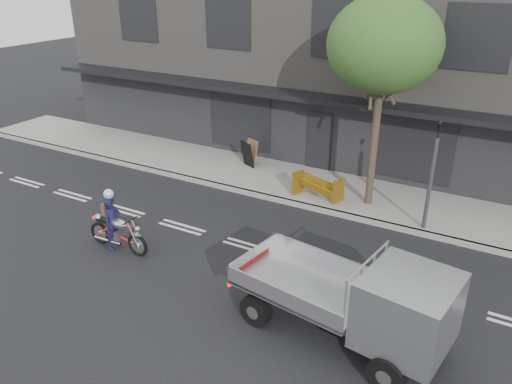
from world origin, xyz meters
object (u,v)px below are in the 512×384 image
object	(u,v)px
flatbed_ute	(386,306)
construction_barrier	(315,189)
traffic_light_pole	(430,182)
sandwich_board	(247,154)
motorcycle	(118,232)
street_tree	(384,45)
rider	(113,223)

from	to	relation	value
flatbed_ute	construction_barrier	bearing A→B (deg)	132.80
traffic_light_pole	sandwich_board	distance (m)	7.45
traffic_light_pole	motorcycle	xyz separation A→B (m)	(-7.38, -5.26, -1.10)
street_tree	motorcycle	xyz separation A→B (m)	(-5.38, -6.11, -4.72)
flatbed_ute	sandwich_board	bearing A→B (deg)	143.88
traffic_light_pole	construction_barrier	distance (m)	3.80
rider	street_tree	bearing A→B (deg)	-42.31
motorcycle	flatbed_ute	size ratio (longest dim) A/B	0.43
construction_barrier	sandwich_board	xyz separation A→B (m)	(-3.54, 1.57, 0.07)
street_tree	motorcycle	size ratio (longest dim) A/B	3.21
construction_barrier	rider	bearing A→B (deg)	-125.68
motorcycle	street_tree	bearing A→B (deg)	48.48
flatbed_ute	sandwich_board	world-z (taller)	flatbed_ute
traffic_light_pole	sandwich_board	xyz separation A→B (m)	(-7.18, 1.72, -0.99)
street_tree	flatbed_ute	bearing A→B (deg)	-70.33
motorcycle	flatbed_ute	world-z (taller)	flatbed_ute
flatbed_ute	traffic_light_pole	bearing A→B (deg)	102.40
construction_barrier	motorcycle	bearing A→B (deg)	-124.61
street_tree	rider	distance (m)	9.39
flatbed_ute	construction_barrier	size ratio (longest dim) A/B	3.09
rider	construction_barrier	size ratio (longest dim) A/B	1.00
motorcycle	rider	bearing A→B (deg)	179.83
construction_barrier	sandwich_board	size ratio (longest dim) A/B	1.54
street_tree	rider	world-z (taller)	street_tree
traffic_light_pole	motorcycle	world-z (taller)	traffic_light_pole
construction_barrier	sandwich_board	world-z (taller)	sandwich_board
motorcycle	construction_barrier	size ratio (longest dim) A/B	1.33
traffic_light_pole	sandwich_board	size ratio (longest dim) A/B	3.43
traffic_light_pole	construction_barrier	bearing A→B (deg)	177.64
construction_barrier	street_tree	bearing A→B (deg)	23.07
flatbed_ute	sandwich_board	xyz separation A→B (m)	(-7.55, 7.51, -0.57)
rider	sandwich_board	world-z (taller)	rider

